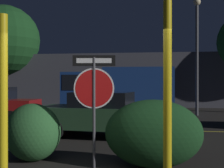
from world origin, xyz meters
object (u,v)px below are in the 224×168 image
at_px(tree_2, 5,40).
at_px(stop_sign, 94,89).
at_px(passing_car_2, 106,114).
at_px(hedge_bush_1, 33,132).
at_px(yellow_pole_right, 167,102).
at_px(delivery_truck, 116,88).
at_px(street_lamp, 197,44).
at_px(hedge_bush_2, 153,134).
at_px(yellow_pole_left, 3,105).

bearing_deg(tree_2, stop_sign, -57.68).
bearing_deg(passing_car_2, hedge_bush_1, -12.15).
bearing_deg(passing_car_2, yellow_pole_right, 24.27).
bearing_deg(yellow_pole_right, tree_2, 123.14).
height_order(delivery_truck, tree_2, tree_2).
height_order(yellow_pole_right, street_lamp, street_lamp).
height_order(hedge_bush_1, passing_car_2, passing_car_2).
xyz_separation_m(street_lamp, tree_2, (-13.81, 5.55, 1.24)).
bearing_deg(delivery_truck, hedge_bush_2, -169.26).
distance_m(stop_sign, tree_2, 19.80).
bearing_deg(hedge_bush_2, street_lamp, 78.49).
distance_m(stop_sign, yellow_pole_left, 2.05).
distance_m(yellow_pole_right, hedge_bush_1, 3.61).
relative_size(yellow_pole_left, tree_2, 0.36).
xyz_separation_m(yellow_pole_left, hedge_bush_2, (2.26, 1.92, -0.69)).
distance_m(stop_sign, street_lamp, 11.65).
xyz_separation_m(yellow_pole_left, street_lamp, (4.45, 12.67, 2.44)).
bearing_deg(tree_2, hedge_bush_1, -60.93).
xyz_separation_m(yellow_pole_right, hedge_bush_1, (-2.88, 2.01, -0.82)).
height_order(stop_sign, street_lamp, street_lamp).
bearing_deg(stop_sign, passing_car_2, 87.40).
distance_m(hedge_bush_2, street_lamp, 11.41).
xyz_separation_m(hedge_bush_1, hedge_bush_2, (2.66, -0.17, 0.06)).
bearing_deg(hedge_bush_2, hedge_bush_1, 176.25).
bearing_deg(hedge_bush_1, hedge_bush_2, -3.75).
bearing_deg(hedge_bush_1, delivery_truck, 88.03).
bearing_deg(hedge_bush_2, tree_2, 125.49).
bearing_deg(hedge_bush_1, stop_sign, -13.52).
distance_m(passing_car_2, delivery_truck, 7.95).
xyz_separation_m(hedge_bush_1, delivery_truck, (0.39, 11.24, 0.84)).
bearing_deg(yellow_pole_right, stop_sign, 130.48).
relative_size(yellow_pole_right, tree_2, 0.38).
bearing_deg(yellow_pole_right, yellow_pole_left, -178.19).
height_order(stop_sign, hedge_bush_1, stop_sign).
height_order(yellow_pole_left, passing_car_2, yellow_pole_left).
bearing_deg(yellow_pole_left, delivery_truck, 90.03).
relative_size(hedge_bush_1, delivery_truck, 0.20).
relative_size(hedge_bush_1, street_lamp, 0.20).
bearing_deg(tree_2, hedge_bush_2, -54.51).
relative_size(stop_sign, yellow_pole_left, 0.82).
xyz_separation_m(stop_sign, hedge_bush_1, (-1.46, 0.35, -0.98)).
bearing_deg(hedge_bush_1, yellow_pole_left, -79.35).
height_order(passing_car_2, street_lamp, street_lamp).
height_order(yellow_pole_left, yellow_pole_right, yellow_pole_right).
height_order(yellow_pole_left, hedge_bush_2, yellow_pole_left).
relative_size(passing_car_2, street_lamp, 0.76).
xyz_separation_m(yellow_pole_right, passing_car_2, (-1.78, 5.37, -0.73)).
relative_size(stop_sign, passing_car_2, 0.48).
height_order(hedge_bush_2, delivery_truck, delivery_truck).
xyz_separation_m(hedge_bush_2, tree_2, (-11.62, 16.30, 4.37)).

